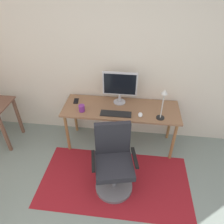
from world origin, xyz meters
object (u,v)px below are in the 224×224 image
(computer_mouse, at_px, (140,115))
(desk_lamp, at_px, (163,101))
(desk, at_px, (121,112))
(coffee_cup, at_px, (82,108))
(cell_phone, at_px, (76,101))
(office_chair, at_px, (114,164))
(monitor, at_px, (120,85))
(keyboard, at_px, (116,114))

(computer_mouse, xyz_separation_m, desk_lamp, (0.27, -0.02, 0.26))
(desk, distance_m, coffee_cup, 0.57)
(cell_phone, height_order, office_chair, office_chair)
(desk_lamp, bearing_deg, cell_phone, 167.64)
(desk, relative_size, computer_mouse, 16.13)
(desk, height_order, monitor, monitor)
(monitor, bearing_deg, keyboard, -94.37)
(desk, bearing_deg, coffee_cup, -165.60)
(desk, bearing_deg, office_chair, -91.13)
(computer_mouse, height_order, desk_lamp, desk_lamp)
(office_chair, bearing_deg, cell_phone, 115.07)
(monitor, xyz_separation_m, desk_lamp, (0.58, -0.32, -0.01))
(monitor, xyz_separation_m, cell_phone, (-0.65, -0.05, -0.29))
(keyboard, height_order, computer_mouse, computer_mouse)
(desk, height_order, computer_mouse, computer_mouse)
(desk, xyz_separation_m, coffee_cup, (-0.54, -0.14, 0.12))
(desk, height_order, cell_phone, cell_phone)
(keyboard, distance_m, coffee_cup, 0.49)
(desk, height_order, office_chair, office_chair)
(desk_lamp, bearing_deg, office_chair, -132.91)
(keyboard, distance_m, office_chair, 0.70)
(coffee_cup, height_order, desk_lamp, desk_lamp)
(keyboard, xyz_separation_m, computer_mouse, (0.34, 0.01, 0.01))
(computer_mouse, bearing_deg, monitor, 136.25)
(cell_phone, bearing_deg, desk, -15.27)
(computer_mouse, height_order, coffee_cup, coffee_cup)
(computer_mouse, bearing_deg, coffee_cup, 178.94)
(coffee_cup, relative_size, desk_lamp, 0.22)
(desk, distance_m, cell_phone, 0.70)
(monitor, height_order, keyboard, monitor)
(monitor, height_order, computer_mouse, monitor)
(coffee_cup, bearing_deg, monitor, 29.32)
(desk, xyz_separation_m, monitor, (-0.03, 0.15, 0.36))
(cell_phone, bearing_deg, coffee_cup, -65.56)
(computer_mouse, distance_m, coffee_cup, 0.82)
(monitor, distance_m, keyboard, 0.42)
(cell_phone, relative_size, desk_lamp, 0.32)
(desk, distance_m, computer_mouse, 0.33)
(computer_mouse, distance_m, cell_phone, 1.00)
(desk, xyz_separation_m, computer_mouse, (0.28, -0.15, 0.09))
(monitor, relative_size, computer_mouse, 4.74)
(cell_phone, relative_size, office_chair, 0.15)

